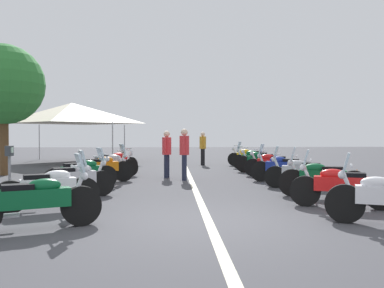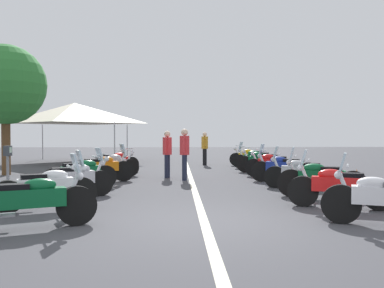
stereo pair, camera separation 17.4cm
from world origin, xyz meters
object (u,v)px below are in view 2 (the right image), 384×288
object	(u,v)px
motorcycle_left_row_1	(47,187)
motorcycle_right_row_1	(338,186)
event_tent	(74,113)
parking_meter	(8,164)
motorcycle_right_row_3	(302,172)
traffic_cone_1	(357,181)
motorcycle_right_row_7	(257,159)
motorcycle_left_row_5	(110,165)
motorcycle_left_row_6	(116,162)
motorcycle_left_row_4	(101,168)
motorcycle_right_row_4	(283,168)
motorcycle_left_row_0	(30,200)
motorcycle_right_row_6	(261,161)
bystander_3	(185,150)
motorcycle_left_row_3	(81,173)
bystander_1	(167,150)
motorcycle_left_row_2	(73,179)
bystander_2	(205,146)
roadside_tree_0	(5,85)
motorcycle_right_row_8	(250,157)
motorcycle_right_row_2	(320,178)
motorcycle_right_row_5	(273,164)
traffic_cone_0	(339,179)
motorcycle_right_row_0	(383,198)

from	to	relation	value
motorcycle_left_row_1	motorcycle_right_row_1	size ratio (longest dim) A/B	0.95
event_tent	parking_meter	bearing A→B (deg)	-172.18
motorcycle_right_row_3	traffic_cone_1	bearing A→B (deg)	173.39
motorcycle_right_row_7	traffic_cone_1	world-z (taller)	motorcycle_right_row_7
motorcycle_left_row_5	motorcycle_left_row_6	world-z (taller)	motorcycle_left_row_5
motorcycle_left_row_4	motorcycle_right_row_4	distance (m)	5.78
motorcycle_left_row_0	motorcycle_right_row_6	xyz separation A→B (m)	(9.41, -5.69, -0.01)
traffic_cone_1	bystander_3	xyz separation A→B (m)	(2.93, 4.53, 0.71)
motorcycle_left_row_0	motorcycle_left_row_3	world-z (taller)	motorcycle_left_row_0
bystander_3	motorcycle_left_row_0	bearing A→B (deg)	-101.11
motorcycle_left_row_1	motorcycle_right_row_3	world-z (taller)	motorcycle_left_row_1
motorcycle_right_row_7	traffic_cone_1	xyz separation A→B (m)	(-7.10, -1.30, -0.17)
bystander_1	motorcycle_left_row_2	bearing A→B (deg)	-99.66
motorcycle_right_row_1	motorcycle_right_row_3	world-z (taller)	motorcycle_right_row_1
motorcycle_left_row_2	motorcycle_left_row_4	distance (m)	3.12
motorcycle_left_row_1	bystander_2	bearing A→B (deg)	48.01
roadside_tree_0	motorcycle_left_row_5	bearing A→B (deg)	-104.15
motorcycle_left_row_3	motorcycle_right_row_8	bearing A→B (deg)	23.15
event_tent	motorcycle_right_row_3	bearing A→B (deg)	-140.92
motorcycle_right_row_7	traffic_cone_1	distance (m)	7.22
motorcycle_right_row_8	bystander_3	xyz separation A→B (m)	(-5.73, 3.21, 0.55)
motorcycle_right_row_1	motorcycle_right_row_2	bearing A→B (deg)	-73.47
motorcycle_left_row_6	event_tent	distance (m)	7.37
motorcycle_left_row_3	motorcycle_right_row_5	bearing A→B (deg)	-1.87
motorcycle_left_row_0	motorcycle_left_row_4	world-z (taller)	motorcycle_left_row_0
traffic_cone_0	traffic_cone_1	size ratio (longest dim) A/B	1.00
motorcycle_right_row_3	traffic_cone_1	xyz separation A→B (m)	(-0.65, -1.28, -0.17)
motorcycle_left_row_0	motorcycle_left_row_5	xyz separation A→B (m)	(7.98, 0.00, -0.02)
motorcycle_right_row_0	motorcycle_right_row_5	xyz separation A→B (m)	(7.88, 0.03, -0.02)
motorcycle_right_row_1	motorcycle_right_row_2	xyz separation A→B (m)	(1.40, -0.11, 0.01)
motorcycle_left_row_3	roadside_tree_0	xyz separation A→B (m)	(4.26, 3.77, 2.90)
motorcycle_left_row_6	motorcycle_right_row_7	size ratio (longest dim) A/B	0.85
motorcycle_left_row_6	roadside_tree_0	distance (m)	4.99
motorcycle_right_row_7	traffic_cone_0	world-z (taller)	motorcycle_right_row_7
roadside_tree_0	bystander_3	bearing A→B (deg)	-106.74
motorcycle_left_row_0	motorcycle_left_row_4	size ratio (longest dim) A/B	1.00
motorcycle_right_row_6	roadside_tree_0	xyz separation A→B (m)	(-0.41, 9.73, 2.90)
motorcycle_left_row_4	motorcycle_right_row_2	bearing A→B (deg)	-52.99
motorcycle_left_row_2	motorcycle_right_row_4	world-z (taller)	motorcycle_right_row_4
motorcycle_left_row_1	motorcycle_right_row_2	bearing A→B (deg)	-10.32
motorcycle_left_row_3	motorcycle_right_row_8	xyz separation A→B (m)	(8.00, -6.10, -0.01)
motorcycle_right_row_0	motorcycle_left_row_3	bearing A→B (deg)	-14.64
motorcycle_left_row_2	motorcycle_left_row_3	bearing A→B (deg)	68.20
motorcycle_left_row_3	motorcycle_left_row_4	size ratio (longest dim) A/B	0.89
motorcycle_left_row_6	bystander_2	world-z (taller)	bystander_2
motorcycle_left_row_5	bystander_2	size ratio (longest dim) A/B	1.24
motorcycle_right_row_0	traffic_cone_1	xyz separation A→B (m)	(4.05, -1.34, -0.19)
motorcycle_left_row_0	motorcycle_left_row_6	world-z (taller)	motorcycle_left_row_0
motorcycle_left_row_3	event_tent	world-z (taller)	event_tent
roadside_tree_0	motorcycle_right_row_0	bearing A→B (deg)	-132.38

